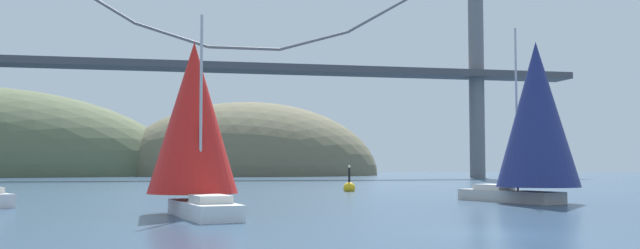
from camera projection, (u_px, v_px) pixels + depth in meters
ground_plane at (498, 234)px, 24.42m from camera, size 360.00×360.00×0.00m
headland_center at (249, 175)px, 157.36m from camera, size 60.11×44.00×33.69m
suspension_bridge at (245, 60)px, 118.46m from camera, size 122.13×6.00×44.38m
sailboat_red_spinnaker at (194, 123)px, 33.95m from camera, size 5.26×8.53×9.66m
sailboat_navy_sail at (535, 118)px, 43.30m from camera, size 6.50×9.65×11.43m
channel_buoy at (349, 187)px, 62.97m from camera, size 1.10×1.10×2.64m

